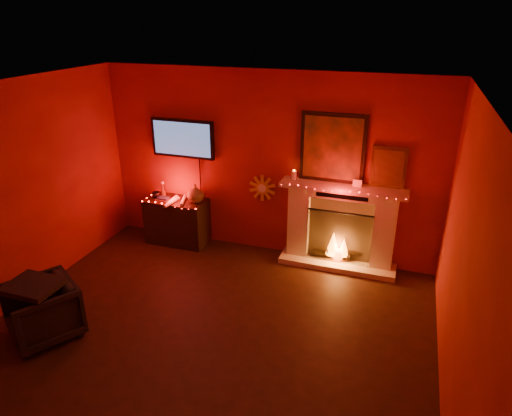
{
  "coord_description": "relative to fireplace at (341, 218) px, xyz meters",
  "views": [
    {
      "loc": [
        1.9,
        -3.51,
        3.39
      ],
      "look_at": [
        0.12,
        1.7,
        1.02
      ],
      "focal_mm": 32.0,
      "sensor_mm": 36.0,
      "label": 1
    }
  ],
  "objects": [
    {
      "name": "tv",
      "position": [
        -2.44,
        0.06,
        0.92
      ],
      "size": [
        1.0,
        0.07,
        1.24
      ],
      "color": "black",
      "rests_on": "room"
    },
    {
      "name": "fireplace",
      "position": [
        0.0,
        0.0,
        0.0
      ],
      "size": [
        1.72,
        0.4,
        2.18
      ],
      "color": "beige",
      "rests_on": "floor"
    },
    {
      "name": "sunburst_clock",
      "position": [
        -1.19,
        0.09,
        0.28
      ],
      "size": [
        0.4,
        0.03,
        0.4
      ],
      "color": "gold",
      "rests_on": "room"
    },
    {
      "name": "room",
      "position": [
        -1.14,
        -2.39,
        0.63
      ],
      "size": [
        5.0,
        5.0,
        5.0
      ],
      "color": "black",
      "rests_on": "ground"
    },
    {
      "name": "console_table",
      "position": [
        -2.51,
        -0.13,
        -0.33
      ],
      "size": [
        0.95,
        0.58,
        1.0
      ],
      "color": "black",
      "rests_on": "floor"
    },
    {
      "name": "armchair",
      "position": [
        -2.86,
        -2.69,
        -0.4
      ],
      "size": [
        0.98,
        0.99,
        0.66
      ],
      "primitive_type": "imported",
      "rotation": [
        0.0,
        0.0,
        -0.56
      ],
      "color": "black",
      "rests_on": "floor"
    }
  ]
}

